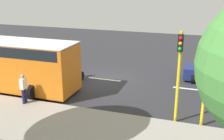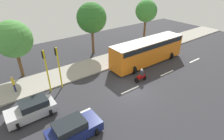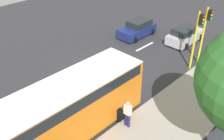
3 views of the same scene
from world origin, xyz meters
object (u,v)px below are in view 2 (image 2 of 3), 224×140
Objects in this scene: car_dark_blue at (73,129)px; city_bus at (148,50)px; traffic_light_corner at (46,65)px; street_tree_center at (13,39)px; car_silver at (32,109)px; motorcycle at (141,76)px; pedestrian_near_signal at (13,83)px; pedestrian_by_tree at (118,57)px; street_tree_north at (146,11)px; street_tree_south at (92,18)px; traffic_light_midblock at (58,62)px.

car_dark_blue is 0.36× the size of city_bus.
traffic_light_corner reaches higher than car_dark_blue.
street_tree_center is at bearing 4.30° from car_dark_blue.
car_silver is 2.53× the size of motorcycle.
motorcycle is (-1.41, -11.24, -0.07)m from car_silver.
pedestrian_near_signal is 0.26× the size of street_tree_center.
street_tree_center reaches higher than motorcycle.
pedestrian_by_tree is at bearing -53.23° from car_dark_blue.
street_tree_south is at bearing 83.29° from street_tree_north.
traffic_light_corner is (6.84, -0.66, 2.22)m from car_dark_blue.
car_dark_blue is at bearing -155.74° from car_silver.
pedestrian_near_signal is 13.06m from street_tree_south.
street_tree_south reaches higher than street_tree_north.
traffic_light_midblock is (6.84, -1.88, 2.22)m from car_dark_blue.
city_bus is 8.91m from street_tree_south.
pedestrian_near_signal is at bearing 109.13° from street_tree_south.
pedestrian_by_tree is at bearing -173.22° from street_tree_south.
city_bus is 1.50× the size of street_tree_south.
pedestrian_near_signal is (8.65, 2.28, 0.35)m from car_dark_blue.
traffic_light_midblock is at bearing 60.79° from motorcycle.
pedestrian_by_tree is (4.87, -0.60, 0.42)m from motorcycle.
traffic_light_corner is at bearing -5.49° from car_dark_blue.
street_tree_south is (0.93, -10.29, 0.75)m from street_tree_center.
car_dark_blue is 8.95m from pedestrian_near_signal.
traffic_light_corner reaches higher than motorcycle.
car_silver is at bearing -174.27° from pedestrian_near_signal.
street_tree_center is at bearing -6.86° from car_silver.
traffic_light_midblock reaches higher than car_silver.
car_dark_blue is at bearing 174.51° from traffic_light_corner.
street_tree_north is (8.95, -9.61, 4.66)m from motorcycle.
traffic_light_midblock is at bearing -113.52° from pedestrian_near_signal.
street_tree_north is at bearing -47.04° from motorcycle.
city_bus is 16.11m from pedestrian_near_signal.
pedestrian_near_signal is 0.23× the size of street_tree_south.
car_silver is 0.53× the size of street_tree_south.
pedestrian_near_signal is at bearing 58.33° from traffic_light_corner.
city_bus is 7.19× the size of motorcycle.
traffic_light_midblock is at bearing -52.76° from car_silver.
pedestrian_by_tree is 6.71m from street_tree_south.
motorcycle is 9.99m from traffic_light_corner.
street_tree_center is at bearing 29.28° from traffic_light_midblock.
city_bus is 6.51× the size of pedestrian_near_signal.
city_bus is 2.44× the size of traffic_light_corner.
street_tree_south is at bearing -56.16° from traffic_light_corner.
pedestrian_by_tree is at bearing -111.43° from street_tree_center.
city_bus is at bearing -119.01° from pedestrian_by_tree.
street_tree_north is 1.09× the size of street_tree_center.
car_silver is 4.35m from traffic_light_corner.
street_tree_south reaches higher than traffic_light_corner.
traffic_light_corner is at bearing 104.44° from street_tree_north.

